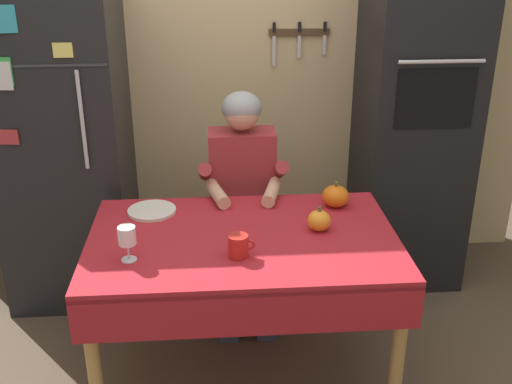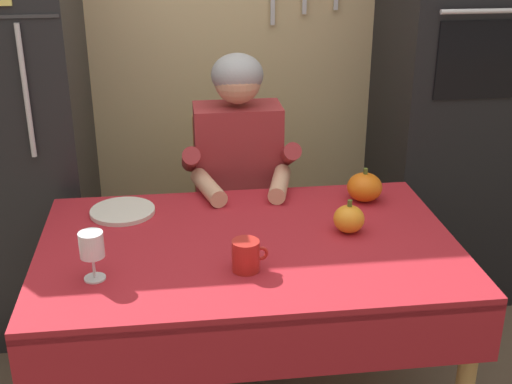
# 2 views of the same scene
# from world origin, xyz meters

# --- Properties ---
(back_wall_assembly) EXTENTS (3.70, 0.13, 2.60)m
(back_wall_assembly) POSITION_xyz_m (0.05, 1.35, 1.30)
(back_wall_assembly) COLOR #D1B784
(back_wall_assembly) RESTS_ON ground
(refrigerator) EXTENTS (0.68, 0.71, 1.80)m
(refrigerator) POSITION_xyz_m (-0.95, 0.96, 0.90)
(refrigerator) COLOR black
(refrigerator) RESTS_ON ground
(wall_oven) EXTENTS (0.60, 0.64, 2.10)m
(wall_oven) POSITION_xyz_m (1.05, 1.00, 1.05)
(wall_oven) COLOR black
(wall_oven) RESTS_ON ground
(dining_table) EXTENTS (1.40, 0.90, 0.74)m
(dining_table) POSITION_xyz_m (0.00, 0.08, 0.66)
(dining_table) COLOR tan
(dining_table) RESTS_ON ground
(chair_behind_person) EXTENTS (0.40, 0.40, 0.93)m
(chair_behind_person) POSITION_xyz_m (0.03, 0.87, 0.51)
(chair_behind_person) COLOR tan
(chair_behind_person) RESTS_ON ground
(seated_person) EXTENTS (0.47, 0.55, 1.25)m
(seated_person) POSITION_xyz_m (0.03, 0.68, 0.74)
(seated_person) COLOR #38384C
(seated_person) RESTS_ON ground
(coffee_mug) EXTENTS (0.11, 0.09, 0.10)m
(coffee_mug) POSITION_xyz_m (-0.03, -0.09, 0.79)
(coffee_mug) COLOR #B2231E
(coffee_mug) RESTS_ON dining_table
(wine_glass) EXTENTS (0.07, 0.07, 0.16)m
(wine_glass) POSITION_xyz_m (-0.49, -0.09, 0.85)
(wine_glass) COLOR white
(wine_glass) RESTS_ON dining_table
(pumpkin_large) EXTENTS (0.13, 0.13, 0.13)m
(pumpkin_large) POSITION_xyz_m (0.48, 0.39, 0.79)
(pumpkin_large) COLOR orange
(pumpkin_large) RESTS_ON dining_table
(pumpkin_medium) EXTENTS (0.11, 0.11, 0.12)m
(pumpkin_medium) POSITION_xyz_m (0.35, 0.13, 0.79)
(pumpkin_medium) COLOR orange
(pumpkin_medium) RESTS_ON dining_table
(serving_tray) EXTENTS (0.24, 0.24, 0.02)m
(serving_tray) POSITION_xyz_m (-0.43, 0.39, 0.75)
(serving_tray) COLOR silver
(serving_tray) RESTS_ON dining_table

